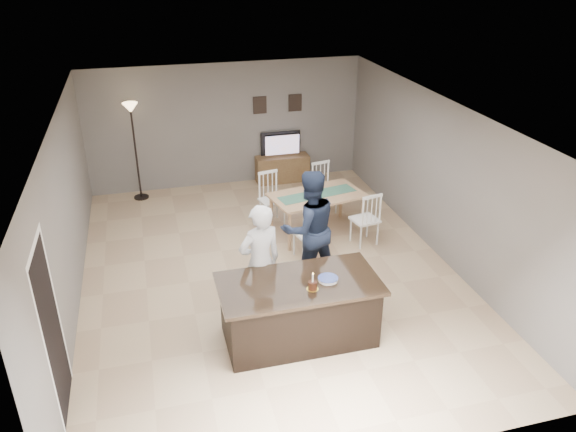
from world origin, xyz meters
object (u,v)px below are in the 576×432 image
object	(u,v)px
dining_table	(317,201)
floor_lamp	(132,125)
television	(282,144)
man	(309,228)
kitchen_island	(299,310)
tv_console	(282,169)
woman	(260,263)
birthday_cake	(313,285)
plate_stack	(328,279)

from	to	relation	value
dining_table	floor_lamp	size ratio (longest dim) A/B	1.04
television	man	size ratio (longest dim) A/B	0.48
kitchen_island	tv_console	distance (m)	5.70
woman	floor_lamp	bearing A→B (deg)	-86.68
woman	birthday_cake	xyz separation A→B (m)	(0.51, -0.84, 0.07)
kitchen_island	dining_table	distance (m)	3.16
tv_console	dining_table	world-z (taller)	dining_table
kitchen_island	birthday_cake	size ratio (longest dim) A/B	8.73
floor_lamp	kitchen_island	bearing A→B (deg)	-70.05
dining_table	man	bearing A→B (deg)	-123.07
kitchen_island	dining_table	size ratio (longest dim) A/B	0.99
birthday_cake	floor_lamp	size ratio (longest dim) A/B	0.12
man	tv_console	bearing A→B (deg)	-106.63
man	birthday_cake	bearing A→B (deg)	66.88
tv_console	birthday_cake	world-z (taller)	birthday_cake
television	woman	world-z (taller)	woman
woman	plate_stack	bearing A→B (deg)	122.86
television	man	world-z (taller)	man
floor_lamp	dining_table	bearing A→B (deg)	-38.40
plate_stack	dining_table	world-z (taller)	dining_table
woman	floor_lamp	size ratio (longest dim) A/B	0.86
tv_console	plate_stack	world-z (taller)	plate_stack
dining_table	floor_lamp	bearing A→B (deg)	130.52
kitchen_island	television	size ratio (longest dim) A/B	2.35
tv_console	floor_lamp	distance (m)	3.43
birthday_cake	dining_table	world-z (taller)	birthday_cake
plate_stack	dining_table	distance (m)	3.10
kitchen_island	man	distance (m)	1.54
television	woman	size ratio (longest dim) A/B	0.51
man	kitchen_island	bearing A→B (deg)	60.12
kitchen_island	television	world-z (taller)	television
tv_console	plate_stack	size ratio (longest dim) A/B	4.44
television	dining_table	size ratio (longest dim) A/B	0.42
man	plate_stack	world-z (taller)	man
dining_table	kitchen_island	bearing A→B (deg)	-123.10
kitchen_island	man	size ratio (longest dim) A/B	1.13
kitchen_island	plate_stack	bearing A→B (deg)	-8.14
television	birthday_cake	bearing A→B (deg)	79.55
kitchen_island	man	bearing A→B (deg)	67.95
television	woman	distance (m)	5.24
television	birthday_cake	xyz separation A→B (m)	(-1.08, -5.84, 0.10)
television	floor_lamp	xyz separation A→B (m)	(-3.17, -0.21, 0.74)
television	plate_stack	xyz separation A→B (m)	(-0.82, -5.69, 0.06)
floor_lamp	plate_stack	bearing A→B (deg)	-66.77
tv_console	man	size ratio (longest dim) A/B	0.63
man	floor_lamp	bearing A→B (deg)	-66.15
television	dining_table	distance (m)	2.72
kitchen_island	plate_stack	distance (m)	0.61
tv_console	television	bearing A→B (deg)	90.00
tv_console	woman	world-z (taller)	woman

